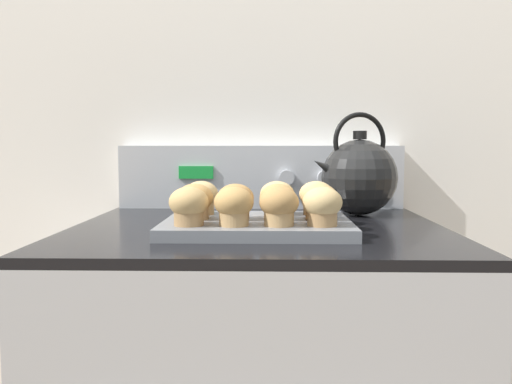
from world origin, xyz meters
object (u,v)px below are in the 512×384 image
Objects in this scene: muffin_r1_c3 at (319,201)px; muffin_r0_c2 at (279,206)px; muffin_r2_c0 at (201,197)px; muffin_r2_c2 at (277,197)px; muffin_r1_c2 at (278,201)px; muffin_r2_c3 at (316,197)px; tea_kettle at (359,176)px; muffin_r0_c3 at (322,206)px; muffin_r1_c0 at (195,201)px; muffin_pan at (257,225)px; muffin_r0_c0 at (189,206)px; muffin_r0_c1 at (234,206)px; muffin_r1_c1 at (236,201)px.

muffin_r0_c2 is at bearing -134.03° from muffin_r1_c3.
muffin_r2_c0 is 0.16m from muffin_r2_c2.
muffin_r1_c2 and muffin_r2_c3 have the same top height.
tea_kettle is at bearing 51.86° from muffin_r1_c2.
muffin_r1_c3 is (0.00, 0.08, 0.00)m from muffin_r0_c3.
muffin_r1_c0 is at bearing -162.39° from muffin_r2_c3.
muffin_r0_c0 is (-0.12, -0.08, 0.05)m from muffin_pan.
muffin_r2_c0 is at bearing -154.62° from tea_kettle.
muffin_r0_c1 is 0.08m from muffin_r0_c2.
muffin_r1_c3 is at bearing 1.14° from muffin_pan.
muffin_r2_c2 is 1.00× the size of muffin_r2_c3.
tea_kettle reaches higher than muffin_r2_c2.
muffin_r1_c2 is 0.08m from muffin_r2_c2.
muffin_r0_c2 is at bearing -89.52° from muffin_r2_c2.
muffin_r1_c3 reaches higher than muffin_pan.
muffin_r1_c1 is (-0.04, -0.00, 0.05)m from muffin_pan.
muffin_r2_c3 reaches higher than muffin_pan.
muffin_r2_c2 is at bearing 43.97° from muffin_r1_c1.
muffin_pan is 5.03× the size of muffin_r2_c0.
muffin_r0_c1 is at bearing -1.29° from muffin_r0_c0.
muffin_r1_c3 is 0.27m from tea_kettle.
muffin_r2_c3 is at bearing 17.61° from muffin_r1_c0.
muffin_r2_c2 is at bearing 63.45° from muffin_r0_c1.
muffin_r0_c2 is 1.00× the size of muffin_r2_c0.
muffin_r0_c0 is 0.24m from muffin_r0_c3.
muffin_r0_c0 is 0.22m from muffin_r2_c2.
muffin_r1_c2 is 0.11m from muffin_r2_c3.
muffin_r0_c3 is at bearing -33.37° from muffin_pan.
muffin_r1_c0 is 1.00× the size of muffin_r1_c1.
muffin_r0_c1 is at bearing -135.23° from muffin_r1_c2.
muffin_r0_c0 is at bearing -90.04° from muffin_r1_c0.
muffin_pan is at bearing 63.87° from muffin_r0_c1.
tea_kettle is at bearing 50.00° from muffin_r0_c1.
muffin_r0_c2 is 1.00× the size of muffin_r0_c3.
muffin_pan is 5.03× the size of muffin_r2_c2.
tea_kettle reaches higher than muffin_r0_c2.
muffin_r2_c3 is at bearing 33.27° from muffin_r0_c0.
muffin_pan is 5.03× the size of muffin_r0_c2.
muffin_r1_c3 is at bearing 88.37° from muffin_r0_c3.
tea_kettle is at bearing 25.38° from muffin_r2_c0.
muffin_r2_c2 is 0.26m from tea_kettle.
muffin_r1_c3 is at bearing 18.75° from muffin_r0_c0.
tea_kettle reaches higher than muffin_r1_c3.
muffin_r2_c0 is at bearing 152.99° from muffin_r1_c2.
muffin_r2_c2 is (-0.08, 0.08, 0.00)m from muffin_r1_c3.
muffin_r2_c0 and muffin_r2_c2 have the same top height.
muffin_r1_c0 and muffin_r1_c1 have the same top height.
muffin_r0_c1 and muffin_r1_c0 have the same top height.
muffin_r0_c2 and muffin_r2_c0 have the same top height.
muffin_r0_c2 is at bearing -89.24° from muffin_r1_c2.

